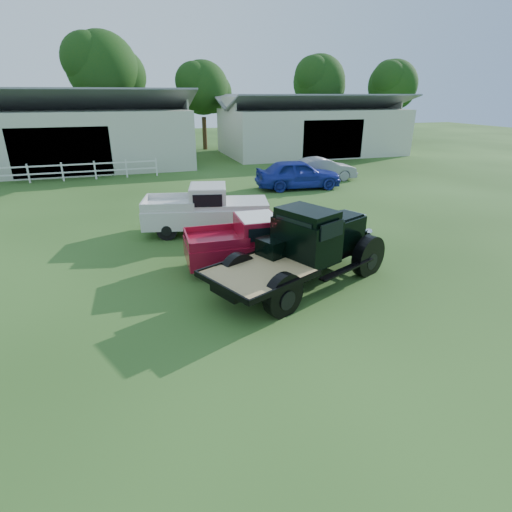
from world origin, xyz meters
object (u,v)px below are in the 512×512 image
object	(u,v)px
vintage_flatbed	(303,248)
white_pickup	(206,210)
red_pickup	(255,241)
misc_car_blue	(298,174)
misc_car_grey	(323,169)

from	to	relation	value
vintage_flatbed	white_pickup	world-z (taller)	vintage_flatbed
red_pickup	misc_car_blue	xyz separation A→B (m)	(6.03, 10.32, 0.01)
misc_car_blue	vintage_flatbed	bearing A→B (deg)	162.65
white_pickup	misc_car_blue	world-z (taller)	white_pickup
misc_car_blue	misc_car_grey	world-z (taller)	misc_car_blue
misc_car_blue	red_pickup	bearing A→B (deg)	155.27
misc_car_blue	misc_car_grey	bearing A→B (deg)	-48.93
red_pickup	white_pickup	xyz separation A→B (m)	(-0.83, 3.90, 0.10)
white_pickup	misc_car_grey	size ratio (longest dim) A/B	1.18
white_pickup	red_pickup	bearing A→B (deg)	-65.15
red_pickup	misc_car_blue	bearing A→B (deg)	61.95
red_pickup	vintage_flatbed	bearing A→B (deg)	-60.66
red_pickup	misc_car_grey	size ratio (longest dim) A/B	1.07
red_pickup	white_pickup	bearing A→B (deg)	104.31
misc_car_grey	misc_car_blue	bearing A→B (deg)	130.62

